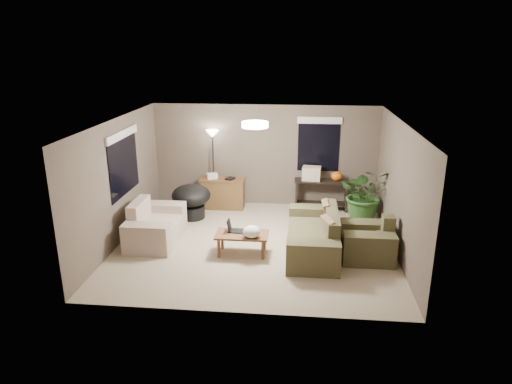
# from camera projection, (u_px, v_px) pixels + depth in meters

# --- Properties ---
(room_shell) EXTENTS (5.50, 5.50, 5.50)m
(room_shell) POSITION_uv_depth(u_px,v_px,m) (255.00, 185.00, 8.89)
(room_shell) COLOR #C2AD90
(room_shell) RESTS_ON ground
(main_sofa) EXTENTS (0.95, 2.20, 0.85)m
(main_sofa) POSITION_uv_depth(u_px,v_px,m) (314.00, 237.00, 8.87)
(main_sofa) COLOR brown
(main_sofa) RESTS_ON ground
(throw_pillows) EXTENTS (0.36, 1.38, 0.47)m
(throw_pillows) POSITION_uv_depth(u_px,v_px,m) (329.00, 221.00, 8.74)
(throw_pillows) COLOR #8C7251
(throw_pillows) RESTS_ON main_sofa
(loveseat) EXTENTS (0.90, 1.60, 0.85)m
(loveseat) POSITION_uv_depth(u_px,v_px,m) (155.00, 227.00, 9.37)
(loveseat) COLOR beige
(loveseat) RESTS_ON ground
(armchair) EXTENTS (0.95, 1.00, 0.85)m
(armchair) POSITION_uv_depth(u_px,v_px,m) (368.00, 243.00, 8.62)
(armchair) COLOR #47452B
(armchair) RESTS_ON ground
(coffee_table) EXTENTS (1.00, 0.55, 0.42)m
(coffee_table) POSITION_uv_depth(u_px,v_px,m) (242.00, 237.00, 8.74)
(coffee_table) COLOR brown
(coffee_table) RESTS_ON ground
(laptop) EXTENTS (0.38, 0.28, 0.24)m
(laptop) POSITION_uv_depth(u_px,v_px,m) (234.00, 228.00, 8.81)
(laptop) COLOR black
(laptop) RESTS_ON coffee_table
(plastic_bag) EXTENTS (0.41, 0.39, 0.23)m
(plastic_bag) POSITION_uv_depth(u_px,v_px,m) (251.00, 232.00, 8.52)
(plastic_bag) COLOR white
(plastic_bag) RESTS_ON coffee_table
(desk) EXTENTS (1.10, 0.50, 0.75)m
(desk) POSITION_uv_depth(u_px,v_px,m) (223.00, 193.00, 11.23)
(desk) COLOR brown
(desk) RESTS_ON ground
(desk_papers) EXTENTS (0.73, 0.32, 0.12)m
(desk_papers) POSITION_uv_depth(u_px,v_px,m) (216.00, 176.00, 11.10)
(desk_papers) COLOR silver
(desk_papers) RESTS_ON desk
(console_table) EXTENTS (1.30, 0.40, 0.75)m
(console_table) POSITION_uv_depth(u_px,v_px,m) (321.00, 192.00, 11.09)
(console_table) COLOR black
(console_table) RESTS_ON ground
(pumpkin) EXTENTS (0.33, 0.33, 0.22)m
(pumpkin) POSITION_uv_depth(u_px,v_px,m) (337.00, 176.00, 10.92)
(pumpkin) COLOR orange
(pumpkin) RESTS_ON console_table
(cardboard_box) EXTENTS (0.46, 0.37, 0.32)m
(cardboard_box) POSITION_uv_depth(u_px,v_px,m) (312.00, 173.00, 10.96)
(cardboard_box) COLOR beige
(cardboard_box) RESTS_ON console_table
(papasan_chair) EXTENTS (1.15, 1.15, 0.80)m
(papasan_chair) POSITION_uv_depth(u_px,v_px,m) (191.00, 199.00, 10.54)
(papasan_chair) COLOR black
(papasan_chair) RESTS_ON ground
(floor_lamp) EXTENTS (0.32, 0.32, 1.91)m
(floor_lamp) POSITION_uv_depth(u_px,v_px,m) (213.00, 143.00, 11.02)
(floor_lamp) COLOR black
(floor_lamp) RESTS_ON ground
(ceiling_fixture) EXTENTS (0.50, 0.50, 0.10)m
(ceiling_fixture) POSITION_uv_depth(u_px,v_px,m) (255.00, 125.00, 8.52)
(ceiling_fixture) COLOR white
(ceiling_fixture) RESTS_ON room_shell
(houseplant) EXTENTS (1.16, 1.29, 1.00)m
(houseplant) POSITION_uv_depth(u_px,v_px,m) (365.00, 200.00, 10.36)
(houseplant) COLOR #2D5923
(houseplant) RESTS_ON ground
(cat_scratching_post) EXTENTS (0.32, 0.32, 0.50)m
(cat_scratching_post) POSITION_uv_depth(u_px,v_px,m) (381.00, 242.00, 8.84)
(cat_scratching_post) COLOR tan
(cat_scratching_post) RESTS_ON ground
(window_left) EXTENTS (0.05, 1.56, 1.33)m
(window_left) POSITION_uv_depth(u_px,v_px,m) (123.00, 152.00, 9.26)
(window_left) COLOR black
(window_left) RESTS_ON room_shell
(window_back) EXTENTS (1.06, 0.05, 1.33)m
(window_back) POSITION_uv_depth(u_px,v_px,m) (319.00, 135.00, 10.94)
(window_back) COLOR black
(window_back) RESTS_ON room_shell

